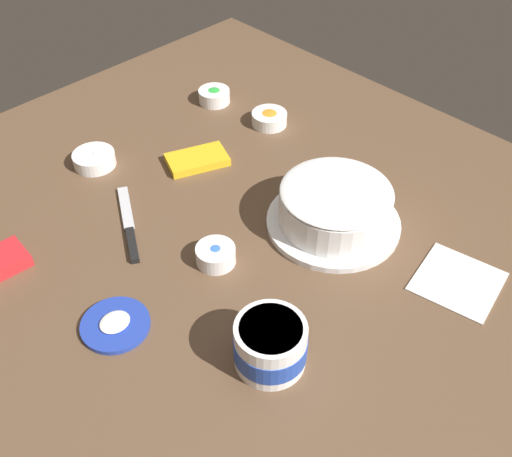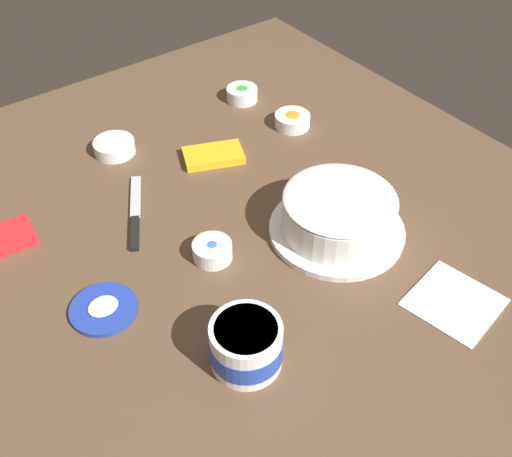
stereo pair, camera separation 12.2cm
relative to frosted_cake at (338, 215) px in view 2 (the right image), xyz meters
name	(u,v)px [view 2 (the right image)]	position (x,y,z in m)	size (l,w,h in m)	color
ground_plane	(212,246)	(-0.23, 0.12, -0.05)	(1.54, 1.54, 0.00)	brown
frosted_cake	(338,215)	(0.00, 0.00, 0.00)	(0.28, 0.28, 0.10)	white
frosting_tub	(246,345)	(-0.34, -0.14, 0.00)	(0.12, 0.12, 0.09)	white
frosting_tub_lid	(104,309)	(-0.48, 0.10, -0.04)	(0.12, 0.12, 0.02)	#233DAD
spreading_knife	(135,218)	(-0.31, 0.28, -0.04)	(0.13, 0.22, 0.01)	silver
sprinkle_bowl_orange	(292,120)	(0.18, 0.36, -0.03)	(0.09, 0.09, 0.03)	white
sprinkle_bowl_green	(242,93)	(0.15, 0.54, -0.03)	(0.08, 0.08, 0.04)	white
sprinkle_bowl_pink	(114,146)	(-0.24, 0.53, -0.03)	(0.10, 0.10, 0.03)	white
sprinkle_bowl_blue	(212,250)	(-0.25, 0.09, -0.03)	(0.08, 0.08, 0.04)	white
candy_box_upper	(213,155)	(-0.06, 0.37, -0.04)	(0.14, 0.08, 0.02)	yellow
paper_napkin	(454,302)	(0.05, -0.27, -0.05)	(0.15, 0.15, 0.01)	white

